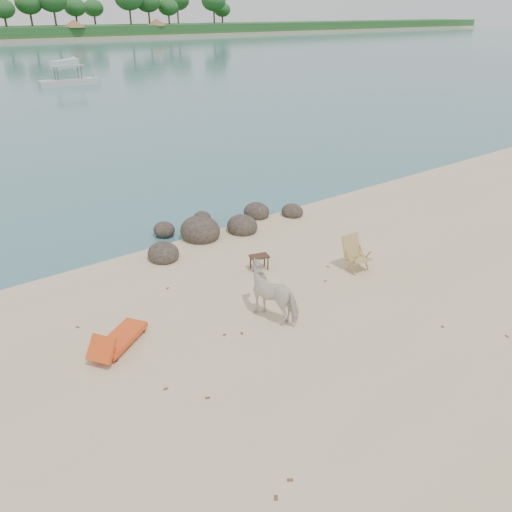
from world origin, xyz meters
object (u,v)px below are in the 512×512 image
(cow, at_px, (275,293))
(boulders, at_px, (217,229))
(side_table, at_px, (259,263))
(lounge_chair, at_px, (121,336))
(deck_chair, at_px, (359,256))

(cow, bearing_deg, boulders, -123.55)
(side_table, distance_m, lounge_chair, 4.75)
(side_table, bearing_deg, lounge_chair, -152.21)
(boulders, bearing_deg, cow, -107.24)
(boulders, distance_m, deck_chair, 5.00)
(side_table, relative_size, deck_chair, 0.53)
(lounge_chair, xyz_separation_m, deck_chair, (6.85, -0.69, 0.24))
(side_table, height_order, deck_chair, deck_chair)
(cow, relative_size, deck_chair, 1.53)
(side_table, relative_size, lounge_chair, 0.31)
(cow, bearing_deg, deck_chair, 170.78)
(boulders, bearing_deg, deck_chair, -69.05)
(boulders, xyz_separation_m, cow, (-1.58, -5.08, 0.47))
(boulders, relative_size, side_table, 11.67)
(cow, distance_m, side_table, 2.47)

